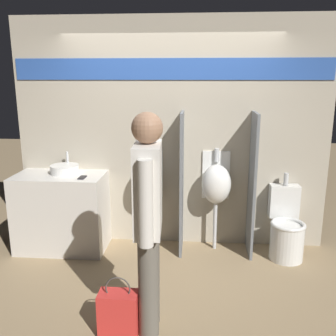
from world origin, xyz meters
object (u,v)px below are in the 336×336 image
object	(u,v)px
sink_basin	(65,169)
urinal_near_counter	(148,182)
cell_phone	(82,177)
toilet	(286,230)
person_in_vest	(148,216)
shopping_bag	(119,313)
urinal_far	(216,184)

from	to	relation	value
sink_basin	urinal_near_counter	xyz separation A→B (m)	(0.97, 0.08, -0.16)
sink_basin	urinal_near_counter	bearing A→B (deg)	4.74
cell_phone	toilet	distance (m)	2.39
person_in_vest	cell_phone	bearing A→B (deg)	32.13
person_in_vest	shopping_bag	size ratio (longest dim) A/B	3.53
urinal_far	shopping_bag	size ratio (longest dim) A/B	2.40
urinal_far	shopping_bag	distance (m)	1.93
urinal_near_counter	sink_basin	bearing A→B (deg)	-175.26
sink_basin	toilet	size ratio (longest dim) A/B	0.35
urinal_near_counter	shopping_bag	bearing A→B (deg)	-91.05
cell_phone	person_in_vest	distance (m)	1.57
urinal_far	shopping_bag	world-z (taller)	urinal_far
sink_basin	shopping_bag	xyz separation A→B (m)	(0.94, -1.55, -0.78)
urinal_near_counter	toilet	xyz separation A→B (m)	(1.60, -0.15, -0.49)
person_in_vest	urinal_far	bearing A→B (deg)	-24.82
toilet	person_in_vest	world-z (taller)	person_in_vest
cell_phone	toilet	size ratio (longest dim) A/B	0.15
sink_basin	shopping_bag	size ratio (longest dim) A/B	0.65
cell_phone	urinal_far	distance (m)	1.54
urinal_far	person_in_vest	world-z (taller)	person_in_vest
person_in_vest	shopping_bag	world-z (taller)	person_in_vest
toilet	shopping_bag	size ratio (longest dim) A/B	1.87
toilet	shopping_bag	distance (m)	2.21
sink_basin	shopping_bag	bearing A→B (deg)	-58.69
toilet	person_in_vest	size ratio (longest dim) A/B	0.53
urinal_near_counter	toilet	distance (m)	1.68
sink_basin	cell_phone	size ratio (longest dim) A/B	2.35
cell_phone	toilet	world-z (taller)	toilet
person_in_vest	shopping_bag	distance (m)	0.84
urinal_near_counter	shopping_bag	size ratio (longest dim) A/B	2.40
cell_phone	urinal_far	xyz separation A→B (m)	(1.51, 0.26, -0.12)
cell_phone	urinal_near_counter	bearing A→B (deg)	19.86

